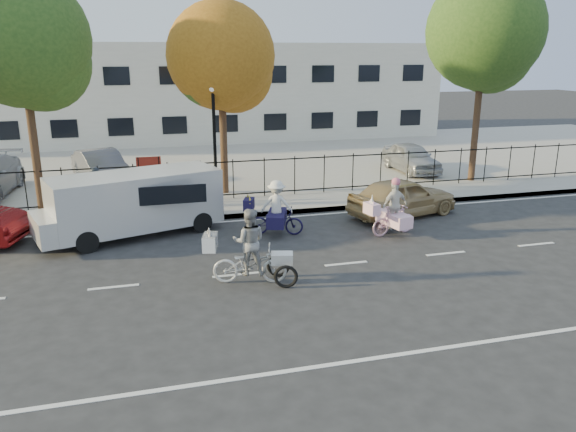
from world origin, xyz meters
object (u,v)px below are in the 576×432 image
object	(u,v)px
zebra_trike	(250,255)
gold_sedan	(403,197)
bull_bike	(276,213)
white_van	(133,201)
lot_car_c	(101,167)
lamppost	(214,121)
unicorn_bike	(393,214)
lot_car_d	(411,157)
pedestrian	(96,191)

from	to	relation	value
zebra_trike	gold_sedan	xyz separation A→B (m)	(6.24, 4.37, -0.05)
zebra_trike	bull_bike	distance (m)	3.85
white_van	lot_car_c	distance (m)	7.07
lamppost	white_van	xyz separation A→B (m)	(-2.95, -2.74, -2.04)
unicorn_bike	lot_car_d	world-z (taller)	unicorn_bike
unicorn_bike	white_van	size ratio (longest dim) A/B	0.31
lot_car_d	pedestrian	bearing A→B (deg)	-163.58
white_van	pedestrian	distance (m)	2.41
white_van	zebra_trike	bearing A→B (deg)	-77.39
zebra_trike	unicorn_bike	size ratio (longest dim) A/B	1.20
lamppost	bull_bike	distance (m)	4.72
unicorn_bike	bull_bike	bearing A→B (deg)	62.37
bull_bike	lot_car_d	size ratio (longest dim) A/B	0.50
white_van	gold_sedan	xyz separation A→B (m)	(8.94, -0.26, -0.40)
zebra_trike	bull_bike	bearing A→B (deg)	-8.90
lamppost	gold_sedan	xyz separation A→B (m)	(6.00, -3.00, -2.43)
lot_car_c	lamppost	bearing A→B (deg)	-63.30
lamppost	zebra_trike	xyz separation A→B (m)	(-0.24, -7.37, -2.38)
white_van	lot_car_c	world-z (taller)	white_van
lamppost	zebra_trike	bearing A→B (deg)	-91.86
zebra_trike	white_van	size ratio (longest dim) A/B	0.37
bull_bike	pedestrian	distance (m)	6.31
bull_bike	lamppost	bearing A→B (deg)	38.41
bull_bike	zebra_trike	bearing A→B (deg)	176.31
lamppost	bull_bike	xyz separation A→B (m)	(1.29, -3.84, -2.43)
lamppost	gold_sedan	distance (m)	7.13
pedestrian	lot_car_d	distance (m)	14.14
lamppost	lot_car_c	world-z (taller)	lamppost
bull_bike	lot_car_c	size ratio (longest dim) A/B	0.45
unicorn_bike	zebra_trike	bearing A→B (deg)	105.05
unicorn_bike	lot_car_c	world-z (taller)	unicorn_bike
unicorn_bike	pedestrian	distance (m)	9.86
lamppost	zebra_trike	size ratio (longest dim) A/B	1.96
white_van	pedestrian	bearing A→B (deg)	102.11
zebra_trike	lot_car_d	distance (m)	14.33
zebra_trike	lot_car_d	world-z (taller)	zebra_trike
gold_sedan	pedestrian	xyz separation A→B (m)	(-10.14, 2.34, 0.30)
lamppost	bull_bike	size ratio (longest dim) A/B	2.27
lamppost	unicorn_bike	size ratio (longest dim) A/B	2.35
unicorn_bike	lot_car_c	xyz separation A→B (m)	(-8.98, 9.04, 0.18)
lamppost	lot_car_c	distance (m)	6.36
lot_car_c	bull_bike	bearing A→B (deg)	-73.91
lamppost	white_van	world-z (taller)	lamppost
zebra_trike	pedestrian	distance (m)	7.77
zebra_trike	bull_bike	size ratio (longest dim) A/B	1.16
gold_sedan	lot_car_c	size ratio (longest dim) A/B	0.94
white_van	lot_car_c	bearing A→B (deg)	82.47
gold_sedan	lot_car_c	xyz separation A→B (m)	(-10.19, 7.21, 0.17)
white_van	gold_sedan	bearing A→B (deg)	-19.37
unicorn_bike	pedestrian	xyz separation A→B (m)	(-8.93, 4.18, 0.31)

